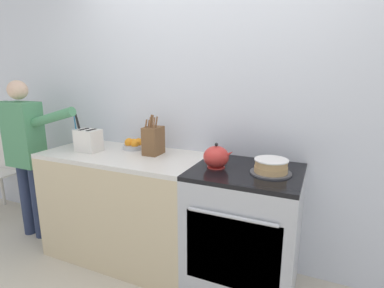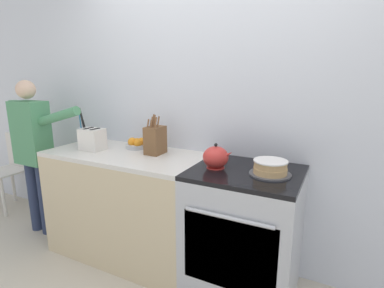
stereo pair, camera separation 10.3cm
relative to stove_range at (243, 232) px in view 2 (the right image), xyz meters
The scene contains 11 objects.
wall_back 0.97m from the stove_range, 134.09° to the left, with size 8.00×0.04×2.60m.
counter_cabinet 1.05m from the stove_range, behind, with size 1.35×0.65×0.93m.
stove_range is the anchor object (origin of this frame).
layer_cake 0.54m from the stove_range, ahead, with size 0.27×0.27×0.10m.
tea_kettle 0.58m from the stove_range, behind, with size 0.22×0.18×0.18m.
knife_block 0.99m from the stove_range, behind, with size 0.12×0.17×0.32m.
utensil_crock 1.67m from the stove_range, behind, with size 0.10×0.10×0.34m.
fruit_bowl 1.17m from the stove_range, behind, with size 0.19×0.19×0.10m.
toaster 1.46m from the stove_range, behind, with size 0.21×0.15×0.19m.
person_baker 2.12m from the stove_range, behind, with size 0.89×0.20×1.52m.
dining_chair 2.89m from the stove_range, behind, with size 0.40×0.40×0.87m.
Camera 2 is at (0.89, -1.58, 1.57)m, focal length 28.00 mm.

